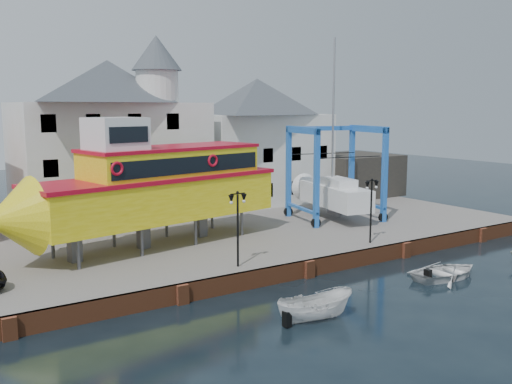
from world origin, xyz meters
TOP-DOWN VIEW (x-y plane):
  - ground at (0.00, 0.00)m, footprint 140.00×140.00m
  - hardstanding at (0.00, 11.00)m, footprint 44.00×22.00m
  - quay_wall at (-0.00, 0.10)m, footprint 44.00×0.47m
  - building_white_main at (-4.87, 18.39)m, footprint 14.00×8.30m
  - building_white_right at (9.00, 19.00)m, footprint 12.00×8.00m
  - shed_dark at (19.00, 17.00)m, footprint 8.00×7.00m
  - lamp_post_left at (-4.00, 1.20)m, footprint 1.12×0.32m
  - lamp_post_right at (6.00, 1.20)m, footprint 1.12×0.32m
  - tour_boat at (-6.69, 7.94)m, footprint 19.04×7.73m
  - travel_lift at (9.49, 9.30)m, footprint 7.35×9.47m
  - motorboat_a at (-3.86, -5.33)m, footprint 4.02×2.12m
  - motorboat_b at (6.57, -4.36)m, footprint 4.68×3.46m

SIDE VIEW (x-z plane):
  - ground at x=0.00m, z-range 0.00..0.00m
  - motorboat_a at x=-3.86m, z-range -0.74..0.74m
  - motorboat_b at x=6.57m, z-range -0.47..0.47m
  - hardstanding at x=0.00m, z-range 0.00..1.00m
  - quay_wall at x=0.00m, z-range 0.00..1.00m
  - shed_dark at x=19.00m, z-range 1.00..5.00m
  - travel_lift at x=9.49m, z-range -3.62..10.25m
  - lamp_post_left at x=-4.00m, z-range 2.07..6.27m
  - lamp_post_right at x=6.00m, z-range 2.07..6.27m
  - tour_boat at x=-6.69m, z-range 0.77..8.85m
  - building_white_right at x=9.00m, z-range 1.00..12.20m
  - building_white_main at x=-4.87m, z-range 0.34..14.34m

